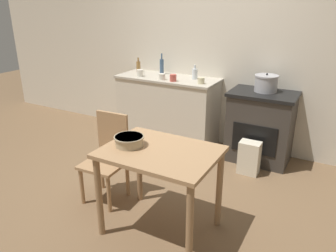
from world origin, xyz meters
TOP-DOWN VIEW (x-y plane):
  - ground_plane at (0.00, 0.00)m, footprint 14.00×14.00m
  - wall_back at (0.00, 1.58)m, footprint 8.00×0.07m
  - counter_cabinet at (-0.51, 1.27)m, footprint 1.43×0.59m
  - stove at (0.83, 1.28)m, footprint 0.80×0.58m
  - work_table at (0.43, -0.55)m, footprint 0.95×0.71m
  - chair at (-0.32, -0.33)m, footprint 0.42×0.42m
  - flour_sack at (0.83, 0.85)m, footprint 0.24×0.17m
  - stock_pot at (0.83, 1.32)m, footprint 0.28×0.28m
  - mixing_bowl_large at (0.15, -0.59)m, footprint 0.26×0.26m
  - bottle_far_left at (-0.68, 1.41)m, footprint 0.06×0.06m
  - bottle_left at (-1.06, 1.37)m, footprint 0.06×0.06m
  - bottle_mid_left at (-0.13, 1.35)m, footprint 0.07×0.07m
  - cup_center_left at (-0.49, 1.09)m, footprint 0.09×0.09m
  - cup_center at (-0.32, 1.09)m, footprint 0.09×0.09m
  - cup_center_right at (0.05, 1.14)m, footprint 0.09×0.09m
  - cup_mid_right at (-0.87, 1.13)m, footprint 0.09×0.09m

SIDE VIEW (x-z plane):
  - ground_plane at x=0.00m, z-range 0.00..0.00m
  - flour_sack at x=0.83m, z-range 0.00..0.40m
  - stove at x=0.83m, z-range 0.00..0.90m
  - chair at x=-0.32m, z-range 0.02..0.91m
  - counter_cabinet at x=-0.51m, z-range 0.00..0.95m
  - work_table at x=0.43m, z-range 0.26..1.05m
  - mixing_bowl_large at x=0.15m, z-range 0.79..0.87m
  - cup_center_right at x=0.05m, z-range 0.94..1.02m
  - cup_center_left at x=-0.49m, z-range 0.94..1.03m
  - cup_center at x=-0.32m, z-range 0.94..1.04m
  - cup_mid_right at x=-0.87m, z-range 0.94..1.04m
  - stock_pot at x=0.83m, z-range 0.89..1.11m
  - bottle_mid_left at x=-0.13m, z-range 0.92..1.11m
  - bottle_left at x=-1.06m, z-range 0.92..1.13m
  - bottle_far_left at x=-0.68m, z-range 0.91..1.21m
  - wall_back at x=0.00m, z-range 0.00..2.55m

